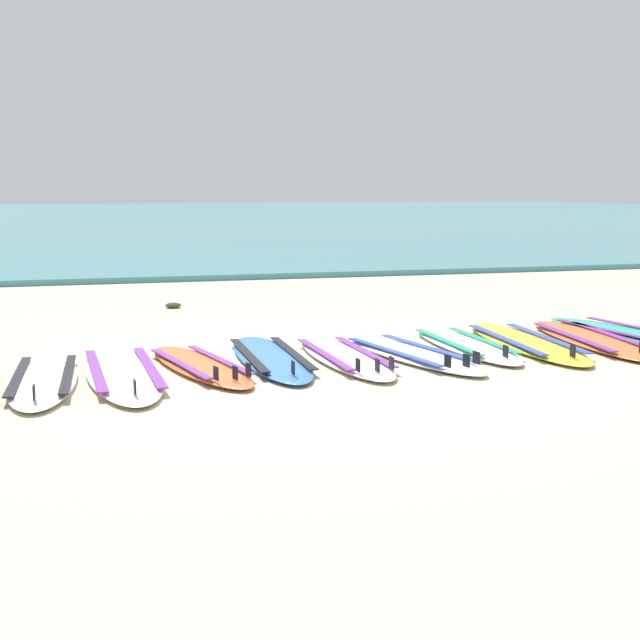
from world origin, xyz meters
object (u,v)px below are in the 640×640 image
at_px(surfboard_6, 410,353).
at_px(surfboard_10, 628,333).
at_px(surfboard_9, 592,339).
at_px(surfboard_2, 123,372).
at_px(surfboard_4, 271,357).
at_px(surfboard_7, 465,345).
at_px(surfboard_8, 526,342).
at_px(surfboard_3, 200,366).
at_px(surfboard_1, 43,379).
at_px(surfboard_5, 345,357).

distance_m(surfboard_6, surfboard_10, 2.71).
bearing_deg(surfboard_9, surfboard_2, -175.58).
relative_size(surfboard_4, surfboard_10, 0.92).
xyz_separation_m(surfboard_7, surfboard_8, (0.65, -0.03, -0.00)).
bearing_deg(surfboard_8, surfboard_3, -175.00).
bearing_deg(surfboard_7, surfboard_2, -172.64).
height_order(surfboard_4, surfboard_6, same).
relative_size(surfboard_2, surfboard_3, 1.18).
bearing_deg(surfboard_2, surfboard_10, 6.26).
height_order(surfboard_1, surfboard_10, same).
xyz_separation_m(surfboard_5, surfboard_6, (0.65, -0.02, -0.00)).
bearing_deg(surfboard_10, surfboard_1, -173.51).
bearing_deg(surfboard_2, surfboard_1, -171.65).
distance_m(surfboard_1, surfboard_2, 0.65).
distance_m(surfboard_3, surfboard_8, 3.37).
bearing_deg(surfboard_1, surfboard_10, 6.49).
distance_m(surfboard_7, surfboard_8, 0.65).
bearing_deg(surfboard_2, surfboard_6, 3.09).
height_order(surfboard_2, surfboard_9, same).
bearing_deg(surfboard_3, surfboard_8, 5.00).
bearing_deg(surfboard_6, surfboard_3, -178.99).
relative_size(surfboard_3, surfboard_6, 0.93).
relative_size(surfboard_2, surfboard_9, 1.01).
distance_m(surfboard_4, surfboard_7, 2.03).
bearing_deg(surfboard_6, surfboard_8, 10.82).
relative_size(surfboard_1, surfboard_4, 0.95).
bearing_deg(surfboard_10, surfboard_8, -172.08).
xyz_separation_m(surfboard_9, surfboard_10, (0.58, 0.22, 0.00)).
bearing_deg(surfboard_8, surfboard_10, 7.92).
relative_size(surfboard_1, surfboard_7, 1.02).
height_order(surfboard_3, surfboard_9, same).
xyz_separation_m(surfboard_8, surfboard_10, (1.32, 0.18, 0.00)).
relative_size(surfboard_1, surfboard_6, 0.96).
xyz_separation_m(surfboard_1, surfboard_5, (2.68, 0.26, 0.00)).
distance_m(surfboard_6, surfboard_9, 2.11).
distance_m(surfboard_8, surfboard_10, 1.33).
bearing_deg(surfboard_6, surfboard_1, -175.88).
bearing_deg(surfboard_1, surfboard_3, 8.81).
xyz_separation_m(surfboard_6, surfboard_10, (2.67, 0.44, -0.00)).
bearing_deg(surfboard_4, surfboard_1, -168.76).
distance_m(surfboard_1, surfboard_3, 1.34).
height_order(surfboard_4, surfboard_10, same).
xyz_separation_m(surfboard_3, surfboard_8, (3.36, 0.29, -0.00)).
relative_size(surfboard_6, surfboard_10, 0.91).
bearing_deg(surfboard_8, surfboard_4, -177.85).
distance_m(surfboard_2, surfboard_3, 0.68).
bearing_deg(surfboard_8, surfboard_1, -173.92).
bearing_deg(surfboard_10, surfboard_4, -175.93).
relative_size(surfboard_4, surfboard_7, 1.07).
bearing_deg(surfboard_4, surfboard_3, -164.18).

